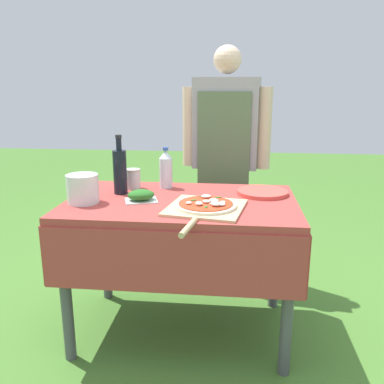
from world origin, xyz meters
The scene contains 10 objects.
ground_plane centered at (0.00, 0.00, 0.00)m, with size 12.00×12.00×0.00m, color #477A2D.
prep_table centered at (0.00, 0.00, 0.61)m, with size 1.14×0.72×0.72m.
person_cook centered at (0.19, 0.69, 0.89)m, with size 0.56×0.23×1.50m.
pizza_on_peel centered at (0.13, -0.15, 0.74)m, with size 0.39×0.56×0.05m.
oil_bottle centered at (-0.33, 0.08, 0.84)m, with size 0.07×0.07×0.30m.
water_bottle centered at (-0.12, 0.23, 0.83)m, with size 0.07×0.07×0.22m.
herb_container centered at (-0.19, -0.05, 0.75)m, with size 0.18×0.16×0.06m.
mixing_tub centered at (-0.46, -0.10, 0.79)m, with size 0.15×0.15×0.14m, color silver.
plate_stack centered at (0.40, 0.15, 0.73)m, with size 0.26×0.26×0.02m.
sauce_jar centered at (-0.29, 0.20, 0.77)m, with size 0.08×0.08×0.11m.
Camera 1 is at (0.26, -1.90, 1.27)m, focal length 38.00 mm.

